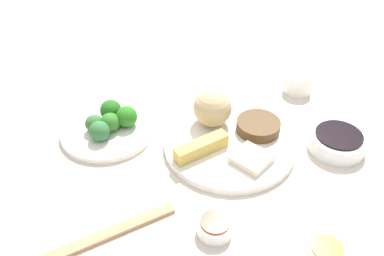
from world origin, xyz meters
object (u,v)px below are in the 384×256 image
object	(u,v)px
sauce_ramekin_sweet_and_sour	(215,227)
teacup	(298,83)
soy_sauce_bowl	(337,142)
sauce_ramekin_hot_mustard	(325,253)
broccoli_plate	(108,130)
chopsticks_pair	(109,234)
main_plate	(230,144)

from	to	relation	value
sauce_ramekin_sweet_and_sour	teacup	size ratio (longest dim) A/B	0.88
soy_sauce_bowl	sauce_ramekin_hot_mustard	xyz separation A→B (m)	(0.27, -0.02, -0.00)
sauce_ramekin_sweet_and_sour	sauce_ramekin_hot_mustard	distance (m)	0.18
broccoli_plate	sauce_ramekin_sweet_and_sour	size ratio (longest dim) A/B	3.35
sauce_ramekin_sweet_and_sour	sauce_ramekin_hot_mustard	xyz separation A→B (m)	(0.01, 0.18, 0.00)
broccoli_plate	sauce_ramekin_hot_mustard	size ratio (longest dim) A/B	3.35
sauce_ramekin_sweet_and_sour	chopsticks_pair	world-z (taller)	sauce_ramekin_sweet_and_sour
teacup	main_plate	bearing A→B (deg)	-26.48
broccoli_plate	soy_sauce_bowl	distance (m)	0.48
main_plate	broccoli_plate	xyz separation A→B (m)	(0.02, -0.26, -0.00)
main_plate	sauce_ramekin_sweet_and_sour	xyz separation A→B (m)	(0.21, 0.01, 0.00)
soy_sauce_bowl	sauce_ramekin_hot_mustard	bearing A→B (deg)	-4.74
sauce_ramekin_hot_mustard	chopsticks_pair	size ratio (longest dim) A/B	0.26
main_plate	broccoli_plate	world-z (taller)	main_plate
chopsticks_pair	sauce_ramekin_hot_mustard	bearing A→B (deg)	97.39
main_plate	soy_sauce_bowl	bearing A→B (deg)	103.59
sauce_ramekin_sweet_and_sour	sauce_ramekin_hot_mustard	bearing A→B (deg)	88.28
main_plate	soy_sauce_bowl	distance (m)	0.22
broccoli_plate	soy_sauce_bowl	size ratio (longest dim) A/B	1.75
main_plate	sauce_ramekin_hot_mustard	xyz separation A→B (m)	(0.22, 0.19, 0.00)
broccoli_plate	soy_sauce_bowl	world-z (taller)	soy_sauce_bowl
main_plate	soy_sauce_bowl	size ratio (longest dim) A/B	2.35
soy_sauce_bowl	sauce_ramekin_sweet_and_sour	xyz separation A→B (m)	(0.27, -0.20, -0.00)
sauce_ramekin_sweet_and_sour	main_plate	bearing A→B (deg)	-176.58
broccoli_plate	sauce_ramekin_sweet_and_sour	xyz separation A→B (m)	(0.20, 0.27, 0.01)
sauce_ramekin_sweet_and_sour	teacup	distance (m)	0.47
chopsticks_pair	broccoli_plate	bearing A→B (deg)	-156.25
broccoli_plate	chopsticks_pair	size ratio (longest dim) A/B	0.85
chopsticks_pair	sauce_ramekin_sweet_and_sour	bearing A→B (deg)	106.58
soy_sauce_bowl	chopsticks_pair	world-z (taller)	soy_sauce_bowl
sauce_ramekin_hot_mustard	main_plate	bearing A→B (deg)	-139.46
teacup	chopsticks_pair	world-z (taller)	teacup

